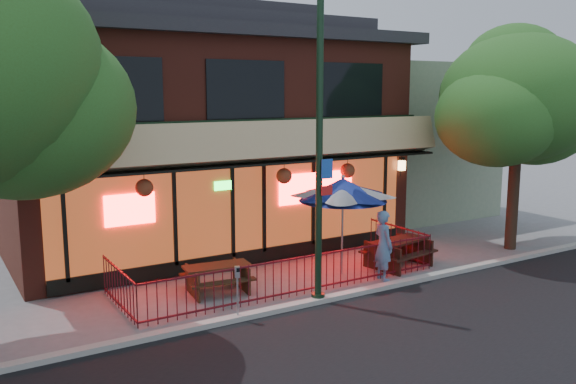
% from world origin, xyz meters
% --- Properties ---
extents(ground, '(80.00, 80.00, 0.00)m').
position_xyz_m(ground, '(0.00, 0.00, 0.00)').
color(ground, gray).
rests_on(ground, ground).
extents(curb, '(80.00, 0.25, 0.12)m').
position_xyz_m(curb, '(0.00, -0.50, 0.06)').
color(curb, '#999993').
rests_on(curb, ground).
extents(restaurant_building, '(12.96, 9.49, 8.05)m').
position_xyz_m(restaurant_building, '(0.00, 7.11, 4.13)').
color(restaurant_building, maroon).
rests_on(restaurant_building, ground).
extents(neighbor_building, '(6.00, 7.00, 6.00)m').
position_xyz_m(neighbor_building, '(9.00, 7.70, 3.00)').
color(neighbor_building, gray).
rests_on(neighbor_building, ground).
extents(patio_fence, '(8.44, 2.62, 1.00)m').
position_xyz_m(patio_fence, '(0.00, 0.50, 0.63)').
color(patio_fence, '#490F19').
rests_on(patio_fence, ground).
extents(street_light, '(0.43, 0.32, 7.00)m').
position_xyz_m(street_light, '(0.00, -0.40, 3.15)').
color(street_light, black).
rests_on(street_light, ground).
extents(street_tree_right, '(4.80, 4.80, 7.02)m').
position_xyz_m(street_tree_right, '(8.04, 0.59, 4.96)').
color(street_tree_right, '#322319').
rests_on(street_tree_right, ground).
extents(picnic_table_left, '(1.78, 1.45, 0.70)m').
position_xyz_m(picnic_table_left, '(-1.77, 1.46, 0.46)').
color(picnic_table_left, '#382414').
rests_on(picnic_table_left, ground).
extents(picnic_table_right, '(2.04, 1.69, 0.79)m').
position_xyz_m(picnic_table_right, '(3.60, 0.83, 0.52)').
color(picnic_table_right, black).
rests_on(picnic_table_right, ground).
extents(patio_umbrella, '(2.39, 2.39, 2.73)m').
position_xyz_m(patio_umbrella, '(1.85, 1.17, 2.33)').
color(patio_umbrella, gray).
rests_on(patio_umbrella, ground).
extents(pedestrian, '(0.53, 0.74, 1.88)m').
position_xyz_m(pedestrian, '(2.41, 0.10, 0.94)').
color(pedestrian, '#5178A3').
rests_on(pedestrian, ground).
extents(parking_meter_near, '(0.13, 0.12, 1.22)m').
position_xyz_m(parking_meter_near, '(-2.18, -0.48, 0.83)').
color(parking_meter_near, '#9D9FA5').
rests_on(parking_meter_near, ground).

